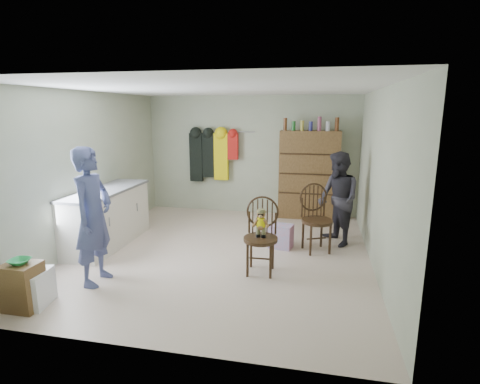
% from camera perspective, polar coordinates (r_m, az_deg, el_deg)
% --- Properties ---
extents(ground_plane, '(5.00, 5.00, 0.00)m').
position_cam_1_polar(ground_plane, '(5.97, -2.78, -9.24)').
color(ground_plane, beige).
rests_on(ground_plane, ground).
extents(room_walls, '(5.00, 5.00, 5.00)m').
position_cam_1_polar(room_walls, '(6.10, -1.67, 6.53)').
color(room_walls, '#ADB295').
rests_on(room_walls, ground).
extents(counter, '(0.64, 1.86, 0.94)m').
position_cam_1_polar(counter, '(6.57, -19.55, -3.60)').
color(counter, silver).
rests_on(counter, ground).
extents(stool, '(0.38, 0.32, 0.54)m').
position_cam_1_polar(stool, '(4.96, -30.18, -12.32)').
color(stool, brown).
rests_on(stool, ground).
extents(bowl, '(0.22, 0.22, 0.05)m').
position_cam_1_polar(bowl, '(4.85, -30.56, -9.11)').
color(bowl, green).
rests_on(bowl, stool).
extents(plastic_tub, '(0.49, 0.48, 0.41)m').
position_cam_1_polar(plastic_tub, '(5.04, -29.49, -12.66)').
color(plastic_tub, white).
rests_on(plastic_tub, ground).
extents(chair_front, '(0.48, 0.48, 1.05)m').
position_cam_1_polar(chair_front, '(5.13, 3.25, -5.85)').
color(chair_front, '#3A2514').
rests_on(chair_front, ground).
extents(chair_far, '(0.63, 0.63, 1.07)m').
position_cam_1_polar(chair_far, '(6.03, 11.45, -3.49)').
color(chair_far, '#3A2514').
rests_on(chair_far, ground).
extents(striped_bag, '(0.41, 0.35, 0.38)m').
position_cam_1_polar(striped_bag, '(6.17, 6.25, -6.71)').
color(striped_bag, pink).
rests_on(striped_bag, ground).
extents(person_left, '(0.43, 0.65, 1.77)m').
position_cam_1_polar(person_left, '(5.08, -21.49, -3.49)').
color(person_left, '#454D80').
rests_on(person_left, ground).
extents(person_right, '(0.87, 0.94, 1.55)m').
position_cam_1_polar(person_right, '(6.34, 14.72, -1.03)').
color(person_right, '#2D2B33').
rests_on(person_right, ground).
extents(dresser, '(1.20, 0.39, 2.08)m').
position_cam_1_polar(dresser, '(7.78, 10.45, 2.64)').
color(dresser, brown).
rests_on(dresser, ground).
extents(coat_rack, '(1.42, 0.12, 1.09)m').
position_cam_1_polar(coat_rack, '(8.13, -4.31, 5.63)').
color(coat_rack, '#99999E').
rests_on(coat_rack, ground).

